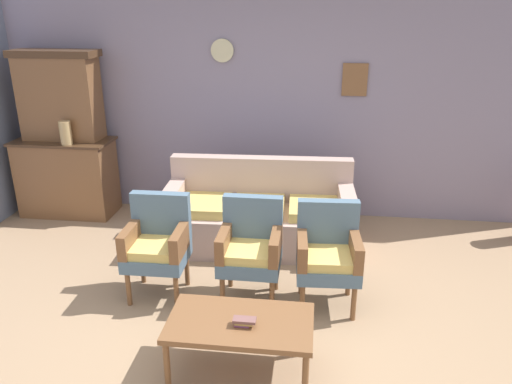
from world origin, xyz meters
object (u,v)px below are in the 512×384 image
armchair_row_middle (158,242)px  vase_on_cabinet (66,133)px  side_cabinet (68,177)px  armchair_by_doorway (328,251)px  armchair_near_couch_end (251,246)px  floral_couch (259,216)px  coffee_table (240,326)px  book_stack_on_table (244,321)px

armchair_row_middle → vase_on_cabinet: bearing=135.9°
side_cabinet → armchair_by_doorway: side_cabinet is taller
armchair_near_couch_end → armchair_by_doorway: same height
armchair_near_couch_end → armchair_by_doorway: size_ratio=1.00×
floral_couch → armchair_row_middle: 1.32m
side_cabinet → armchair_row_middle: bearing=-44.6°
side_cabinet → coffee_table: 3.62m
armchair_by_doorway → book_stack_on_table: 1.14m
armchair_row_middle → armchair_by_doorway: size_ratio=1.00×
side_cabinet → coffee_table: (2.54, -2.58, -0.09)m
vase_on_cabinet → coffee_table: 3.46m
book_stack_on_table → vase_on_cabinet: bearing=134.6°
vase_on_cabinet → coffee_table: bearing=-45.2°
floral_couch → armchair_by_doorway: (0.71, -1.05, 0.17)m
side_cabinet → vase_on_cabinet: (0.15, -0.17, 0.60)m
side_cabinet → armchair_row_middle: side_cabinet is taller
armchair_by_doorway → vase_on_cabinet: bearing=153.9°
book_stack_on_table → side_cabinet: bearing=134.4°
vase_on_cabinet → armchair_near_couch_end: 2.79m
floral_couch → armchair_by_doorway: 1.28m
side_cabinet → floral_couch: size_ratio=0.58×
floral_couch → armchair_near_couch_end: size_ratio=2.22×
armchair_row_middle → armchair_near_couch_end: same height
armchair_by_doorway → armchair_near_couch_end: bearing=177.9°
armchair_near_couch_end → book_stack_on_table: bearing=-84.9°
floral_couch → coffee_table: bearing=-87.0°
floral_couch → book_stack_on_table: size_ratio=12.83×
armchair_near_couch_end → armchair_row_middle: bearing=-178.1°
vase_on_cabinet → floral_couch: 2.43m
vase_on_cabinet → floral_couch: (2.28, -0.41, -0.74)m
side_cabinet → book_stack_on_table: bearing=-45.6°
vase_on_cabinet → coffee_table: vase_on_cabinet is taller
armchair_near_couch_end → coffee_table: size_ratio=0.90×
side_cabinet → book_stack_on_table: size_ratio=7.42×
armchair_by_doorway → floral_couch: bearing=123.8°
armchair_near_couch_end → book_stack_on_table: 1.02m
side_cabinet → coffee_table: bearing=-45.5°
vase_on_cabinet → armchair_near_couch_end: bearing=-31.7°
floral_couch → armchair_by_doorway: size_ratio=2.22×
book_stack_on_table → armchair_near_couch_end: bearing=95.1°
side_cabinet → armchair_near_couch_end: size_ratio=1.28×
vase_on_cabinet → armchair_by_doorway: 3.37m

